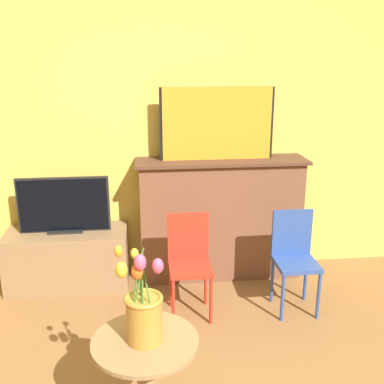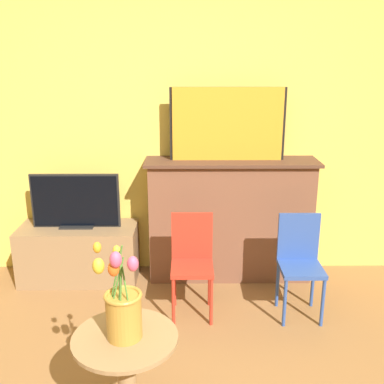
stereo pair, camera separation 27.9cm
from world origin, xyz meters
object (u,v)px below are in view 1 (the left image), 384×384
(chair_blue, at_px, (294,254))
(tv_monitor, at_px, (64,206))
(vase_tulips, at_px, (143,311))
(painting, at_px, (217,124))
(chair_red, at_px, (189,258))

(chair_blue, bearing_deg, tv_monitor, 162.73)
(tv_monitor, relative_size, vase_tulips, 1.47)
(painting, height_order, chair_blue, painting)
(painting, distance_m, chair_red, 1.06)
(chair_blue, bearing_deg, vase_tulips, -134.89)
(painting, relative_size, chair_red, 1.23)
(painting, bearing_deg, chair_red, -116.17)
(tv_monitor, bearing_deg, chair_blue, -17.27)
(tv_monitor, bearing_deg, painting, 2.89)
(painting, bearing_deg, chair_blue, -50.62)
(painting, distance_m, tv_monitor, 1.34)
(chair_red, bearing_deg, chair_blue, -1.34)
(painting, xyz_separation_m, chair_red, (-0.28, -0.56, -0.86))
(chair_red, xyz_separation_m, chair_blue, (0.75, -0.02, 0.00))
(chair_blue, distance_m, vase_tulips, 1.55)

